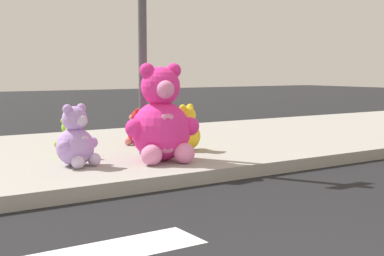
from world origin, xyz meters
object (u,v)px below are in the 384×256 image
object	(u,v)px
sign_pole	(142,21)
plush_lime	(70,142)
plush_pink_large	(162,122)
plush_lavender	(76,141)
plush_red	(138,130)
plush_yellow	(185,132)

from	to	relation	value
sign_pole	plush_lime	xyz separation A→B (m)	(-0.90, 0.26, -1.50)
plush_pink_large	plush_lavender	distance (m)	1.02
plush_lavender	plush_red	size ratio (longest dim) A/B	1.31
plush_yellow	plush_lavender	distance (m)	1.73
sign_pole	plush_red	size ratio (longest dim) A/B	5.95
plush_yellow	plush_lavender	size ratio (longest dim) A/B	0.89
sign_pole	plush_lavender	xyz separation A→B (m)	(-1.04, -0.34, -1.41)
plush_yellow	plush_red	world-z (taller)	plush_yellow
plush_lime	plush_pink_large	bearing A→B (deg)	-45.34
plush_lavender	sign_pole	bearing A→B (deg)	17.90
sign_pole	plush_lavender	world-z (taller)	sign_pole
sign_pole	plush_yellow	distance (m)	1.59
sign_pole	plush_lime	distance (m)	1.77
sign_pole	plush_lime	world-z (taller)	sign_pole
plush_pink_large	plush_lavender	xyz separation A→B (m)	(-0.98, 0.25, -0.19)
plush_lime	plush_red	distance (m)	1.38
plush_pink_large	plush_yellow	distance (m)	0.95
plush_lime	plush_red	bearing A→B (deg)	25.01
plush_red	plush_lime	bearing A→B (deg)	-154.99
plush_yellow	plush_lime	bearing A→B (deg)	170.83
plush_yellow	plush_pink_large	bearing A→B (deg)	-140.46
sign_pole	plush_yellow	xyz separation A→B (m)	(0.65, 0.01, -1.45)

